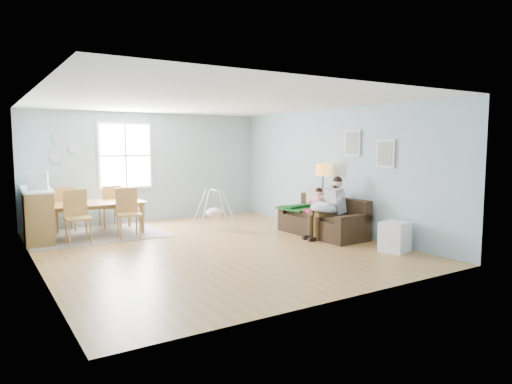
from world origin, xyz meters
TOP-DOWN VIEW (x-y plane):
  - room at (0.00, 0.00)m, footprint 8.40×9.40m
  - window at (-0.60, 3.46)m, footprint 1.32×0.08m
  - pictures at (2.97, -1.05)m, footprint 0.05×1.34m
  - wall_plates at (-2.00, 3.47)m, footprint 0.67×0.02m
  - sofa at (2.51, -0.28)m, footprint 0.91×2.02m
  - green_throw at (2.41, 0.39)m, footprint 1.02×0.89m
  - beige_pillow at (2.70, 0.25)m, footprint 0.17×0.48m
  - father at (2.39, -0.57)m, footprint 0.90×0.42m
  - nursing_pillow at (2.24, -0.57)m, footprint 0.57×0.56m
  - infant at (2.23, -0.54)m, footprint 0.20×0.35m
  - toddler at (2.43, -0.09)m, footprint 0.51×0.26m
  - floor_lamp at (2.75, 0.06)m, footprint 0.30×0.30m
  - storage_cube at (2.60, -2.10)m, footprint 0.59×0.55m
  - rug at (-1.60, 2.35)m, footprint 2.75×2.10m
  - dining_table at (-1.60, 2.35)m, footprint 2.00×1.15m
  - chair_sw at (-2.10, 1.68)m, footprint 0.47×0.47m
  - chair_se at (-1.10, 1.67)m, footprint 0.52×0.52m
  - chair_nw at (-2.09, 3.03)m, footprint 0.46×0.46m
  - chair_ne at (-1.10, 3.02)m, footprint 0.47×0.47m
  - counter at (-2.70, 2.50)m, footprint 0.67×1.91m
  - monitor at (-2.71, 2.14)m, footprint 0.42×0.40m
  - baby_swing at (0.81, 1.51)m, footprint 1.05×1.07m

SIDE VIEW (x-z plane):
  - rug at x=-1.60m, z-range 0.00..0.01m
  - storage_cube at x=2.60m, z-range 0.00..0.54m
  - sofa at x=2.51m, z-range -0.12..0.69m
  - dining_table at x=-1.60m, z-range 0.00..0.69m
  - baby_swing at x=0.81m, z-range -0.05..0.86m
  - green_throw at x=2.41m, z-range 0.50..0.54m
  - counter at x=-2.70m, z-range 0.01..1.06m
  - chair_ne at x=-1.10m, z-range 0.07..1.06m
  - chair_nw at x=-2.09m, z-range 0.07..1.08m
  - chair_se at x=-1.10m, z-range 0.08..1.11m
  - chair_sw at x=-2.10m, z-range 0.08..1.12m
  - nursing_pillow at x=2.24m, z-range 0.52..0.74m
  - toddler at x=2.43m, z-range 0.29..1.08m
  - father at x=2.39m, z-range 0.05..1.32m
  - infant at x=2.23m, z-range 0.63..0.76m
  - beige_pillow at x=2.70m, z-range 0.50..0.96m
  - monitor at x=-2.71m, z-range 1.05..1.39m
  - floor_lamp at x=2.75m, z-range 0.49..2.01m
  - window at x=-0.60m, z-range 0.84..2.46m
  - wall_plates at x=-2.00m, z-range 1.50..2.16m
  - pictures at x=2.97m, z-range 1.48..2.22m
  - room at x=0.00m, z-range 0.47..4.37m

